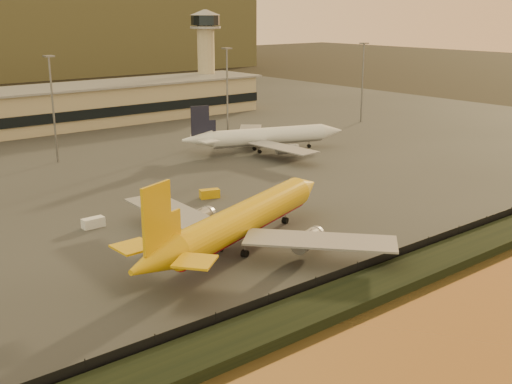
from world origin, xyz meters
TOP-DOWN VIEW (x-y plane):
  - ground at (0.00, 0.00)m, footprint 900.00×900.00m
  - embankment at (0.00, -17.00)m, footprint 320.00×7.00m
  - tarmac at (0.00, 95.00)m, footprint 320.00×220.00m
  - perimeter_fence at (0.00, -13.00)m, footprint 300.00×0.05m
  - control_tower at (70.00, 131.00)m, footprint 11.20×11.20m
  - apron_light_masts at (15.00, 75.00)m, footprint 152.20×12.20m
  - dhl_cargo_jet at (-11.40, 5.94)m, footprint 48.87×46.43m
  - white_narrowbody_jet at (36.98, 57.61)m, footprint 43.22×41.03m
  - gse_vehicle_yellow at (0.80, 31.70)m, footprint 4.19×2.87m
  - gse_vehicle_white at (-24.72, 29.82)m, footprint 3.76×1.72m

SIDE VIEW (x-z plane):
  - ground at x=0.00m, z-range 0.00..0.00m
  - tarmac at x=0.00m, z-range 0.00..0.20m
  - embankment at x=0.00m, z-range 0.00..1.40m
  - gse_vehicle_white at x=-24.72m, z-range 0.20..1.88m
  - gse_vehicle_yellow at x=0.80m, z-range 0.20..1.93m
  - perimeter_fence at x=0.00m, z-range 0.20..2.40m
  - white_narrowbody_jet at x=36.98m, z-range -2.37..10.39m
  - dhl_cargo_jet at x=-11.40m, z-range -2.83..12.21m
  - apron_light_masts at x=15.00m, z-range 3.00..28.40m
  - control_tower at x=70.00m, z-range 3.91..39.41m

